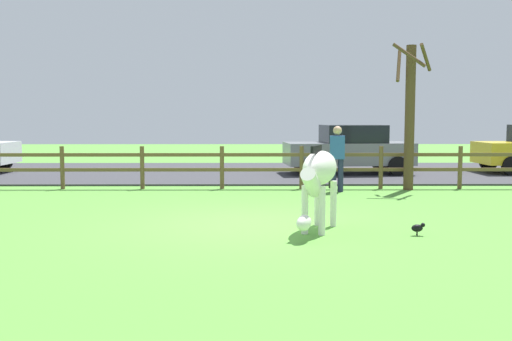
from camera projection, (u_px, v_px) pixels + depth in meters
name	position (u px, v px, depth m)	size (l,w,h in m)	color
ground_plane	(246.00, 224.00, 10.18)	(60.00, 60.00, 0.00)	#549338
parking_asphalt	(248.00, 172.00, 19.44)	(28.00, 7.40, 0.05)	#38383D
paddock_fence	(222.00, 164.00, 15.10)	(20.79, 0.11, 1.11)	brown
bare_tree	(410.00, 113.00, 14.76)	(1.10, 0.98, 3.69)	#513A23
zebra	(319.00, 175.00, 9.48)	(0.96, 1.85, 1.41)	white
crow_on_grass	(418.00, 228.00, 9.16)	(0.21, 0.10, 0.20)	black
parked_car_grey	(349.00, 149.00, 18.68)	(4.14, 2.18, 1.56)	slate
visitor_near_fence	(337.00, 156.00, 14.48)	(0.38, 0.25, 1.64)	#232847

